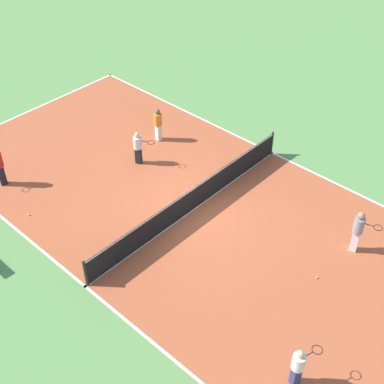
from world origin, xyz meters
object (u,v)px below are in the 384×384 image
(tennis_net, at_px, (192,199))
(player_far_white, at_px, (138,146))
(player_baseline_gray, at_px, (358,229))
(tennis_ball_right_alley, at_px, (29,215))
(player_near_white, at_px, (298,365))
(player_center_orange, at_px, (158,123))
(tennis_ball_near_net, at_px, (317,278))

(tennis_net, relative_size, player_far_white, 6.77)
(player_baseline_gray, distance_m, tennis_ball_right_alley, 11.86)
(player_near_white, distance_m, player_far_white, 11.37)
(player_center_orange, relative_size, tennis_ball_near_net, 22.72)
(player_near_white, bearing_deg, tennis_ball_right_alley, 113.63)
(player_far_white, bearing_deg, tennis_net, -36.21)
(player_baseline_gray, height_order, player_far_white, player_baseline_gray)
(tennis_net, distance_m, player_near_white, 7.70)
(player_baseline_gray, distance_m, player_far_white, 9.35)
(tennis_net, xyz_separation_m, player_near_white, (3.36, 6.93, 0.27))
(player_center_orange, bearing_deg, player_near_white, -18.26)
(tennis_ball_right_alley, bearing_deg, player_far_white, 173.50)
(player_far_white, bearing_deg, player_baseline_gray, -15.84)
(player_baseline_gray, xyz_separation_m, player_far_white, (1.52, -9.23, -0.14))
(player_far_white, height_order, tennis_ball_near_net, player_far_white)
(player_baseline_gray, height_order, player_near_white, player_baseline_gray)
(player_baseline_gray, bearing_deg, player_far_white, 174.20)
(tennis_ball_right_alley, bearing_deg, tennis_ball_near_net, 115.80)
(player_near_white, height_order, player_center_orange, player_center_orange)
(tennis_ball_right_alley, bearing_deg, player_near_white, 95.13)
(tennis_net, bearing_deg, player_near_white, 64.11)
(tennis_ball_right_alley, bearing_deg, player_baseline_gray, 123.97)
(player_center_orange, height_order, tennis_ball_right_alley, player_center_orange)
(tennis_ball_right_alley, xyz_separation_m, tennis_ball_near_net, (-4.64, 9.60, 0.00))
(tennis_net, height_order, player_center_orange, player_center_orange)
(player_baseline_gray, relative_size, tennis_ball_right_alley, 25.28)
(player_baseline_gray, xyz_separation_m, tennis_ball_right_alley, (6.61, -9.81, -0.96))
(tennis_net, height_order, player_far_white, player_far_white)
(player_baseline_gray, height_order, tennis_ball_near_net, player_baseline_gray)
(tennis_net, distance_m, player_baseline_gray, 5.99)
(tennis_net, relative_size, player_center_orange, 6.55)
(player_center_orange, bearing_deg, tennis_net, -20.77)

